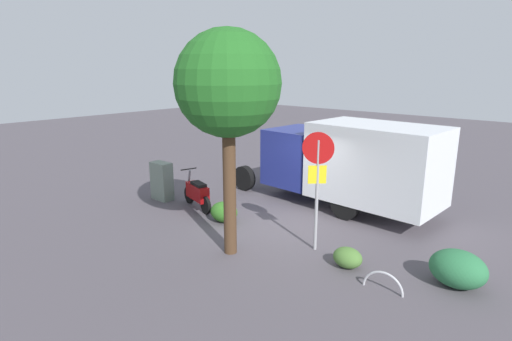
% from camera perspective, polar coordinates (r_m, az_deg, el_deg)
% --- Properties ---
extents(ground_plane, '(60.00, 60.00, 0.00)m').
position_cam_1_polar(ground_plane, '(11.89, 3.23, -7.57)').
color(ground_plane, '#4F4950').
extents(box_truck_near, '(7.12, 2.48, 2.78)m').
position_cam_1_polar(box_truck_near, '(13.22, 12.66, 1.42)').
color(box_truck_near, black).
rests_on(box_truck_near, ground).
extents(motorcycle, '(1.77, 0.74, 1.20)m').
position_cam_1_polar(motorcycle, '(13.14, -8.19, -3.13)').
color(motorcycle, black).
rests_on(motorcycle, ground).
extents(stop_sign, '(0.71, 0.33, 2.95)m').
position_cam_1_polar(stop_sign, '(9.81, 8.57, -0.36)').
color(stop_sign, '#9E9EA3').
rests_on(stop_sign, ground).
extents(street_tree, '(2.41, 2.41, 5.27)m').
position_cam_1_polar(street_tree, '(9.26, -3.95, 11.71)').
color(street_tree, '#47301E').
rests_on(street_tree, ground).
extents(utility_cabinet, '(0.77, 0.43, 1.30)m').
position_cam_1_polar(utility_cabinet, '(14.24, -13.01, -1.45)').
color(utility_cabinet, slate).
rests_on(utility_cabinet, ground).
extents(bike_rack_hoop, '(0.85, 0.14, 0.85)m').
position_cam_1_polar(bike_rack_hoop, '(9.03, 17.24, -15.72)').
color(bike_rack_hoop, '#B7B7BC').
rests_on(bike_rack_hoop, ground).
extents(shrub_near_sign, '(1.14, 0.93, 0.78)m').
position_cam_1_polar(shrub_near_sign, '(9.58, 26.35, -12.18)').
color(shrub_near_sign, '#2A6E41').
rests_on(shrub_near_sign, ground).
extents(shrub_mid_verge, '(0.68, 0.56, 0.46)m').
position_cam_1_polar(shrub_mid_verge, '(9.66, 12.66, -11.77)').
color(shrub_mid_verge, '#4A7532').
rests_on(shrub_mid_verge, ground).
extents(shrub_by_tree, '(0.86, 0.71, 0.59)m').
position_cam_1_polar(shrub_by_tree, '(12.05, -4.49, -5.78)').
color(shrub_by_tree, '#2F6720').
rests_on(shrub_by_tree, ground).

